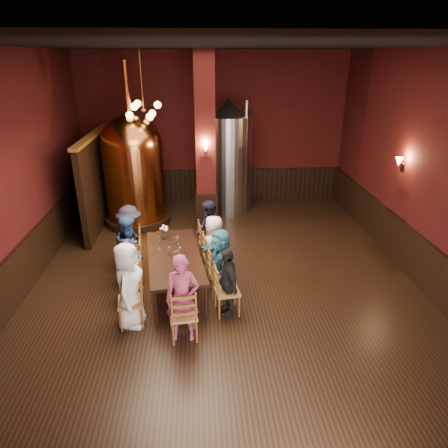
{
  "coord_description": "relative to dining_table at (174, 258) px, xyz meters",
  "views": [
    {
      "loc": [
        -0.47,
        -7.31,
        4.38
      ],
      "look_at": [
        0.01,
        0.2,
        1.16
      ],
      "focal_mm": 32.0,
      "sensor_mm": 36.0,
      "label": 1
    }
  ],
  "objects": [
    {
      "name": "column",
      "position": [
        0.7,
        3.13,
        1.56
      ],
      "size": [
        0.58,
        0.58,
        4.5
      ],
      "primitive_type": "cube",
      "color": "#430E10",
      "rests_on": "ground"
    },
    {
      "name": "wine_glass_1",
      "position": [
        0.13,
        0.03,
        0.15
      ],
      "size": [
        0.07,
        0.07,
        0.17
      ],
      "primitive_type": null,
      "color": "white",
      "rests_on": "dining_table"
    },
    {
      "name": "chair_1",
      "position": [
        -0.8,
        -0.44,
        -0.23
      ],
      "size": [
        0.52,
        0.52,
        0.92
      ],
      "primitive_type": null,
      "rotation": [
        0.0,
        0.0,
        -1.43
      ],
      "color": "brown",
      "rests_on": "ground"
    },
    {
      "name": "wine_glass_2",
      "position": [
        -0.3,
        0.28,
        0.15
      ],
      "size": [
        0.07,
        0.07,
        0.17
      ],
      "primitive_type": null,
      "color": "white",
      "rests_on": "dining_table"
    },
    {
      "name": "person_6",
      "position": [
        0.8,
        0.44,
        -0.0
      ],
      "size": [
        0.52,
        0.72,
        1.37
      ],
      "primitive_type": "imported",
      "rotation": [
        0.0,
        0.0,
        4.57
      ],
      "color": "white",
      "rests_on": "ground"
    },
    {
      "name": "wine_glass_0",
      "position": [
        0.12,
        -0.37,
        0.15
      ],
      "size": [
        0.07,
        0.07,
        0.17
      ],
      "primitive_type": null,
      "color": "white",
      "rests_on": "dining_table"
    },
    {
      "name": "chair_2",
      "position": [
        -0.89,
        0.21,
        -0.23
      ],
      "size": [
        0.52,
        0.52,
        0.92
      ],
      "primitive_type": null,
      "rotation": [
        0.0,
        0.0,
        -1.43
      ],
      "color": "brown",
      "rests_on": "ground"
    },
    {
      "name": "chair_8",
      "position": [
        0.21,
        -1.54,
        -0.23
      ],
      "size": [
        0.52,
        0.52,
        0.92
      ],
      "primitive_type": null,
      "rotation": [
        0.0,
        0.0,
        3.28
      ],
      "color": "brown",
      "rests_on": "ground"
    },
    {
      "name": "chair_7",
      "position": [
        0.71,
        1.11,
        -0.23
      ],
      "size": [
        0.52,
        0.52,
        0.92
      ],
      "primitive_type": null,
      "rotation": [
        0.0,
        0.0,
        1.71
      ],
      "color": "brown",
      "rests_on": "ground"
    },
    {
      "name": "sconce_column",
      "position": [
        0.7,
        2.83,
        1.51
      ],
      "size": [
        0.2,
        0.2,
        0.36
      ],
      "primitive_type": null,
      "rotation": [
        0.0,
        0.0,
        3.14
      ],
      "color": "black",
      "rests_on": "column"
    },
    {
      "name": "chair_0",
      "position": [
        -0.71,
        -1.11,
        -0.23
      ],
      "size": [
        0.52,
        0.52,
        0.92
      ],
      "primitive_type": null,
      "rotation": [
        0.0,
        0.0,
        -1.43
      ],
      "color": "brown",
      "rests_on": "ground"
    },
    {
      "name": "wainscot_right",
      "position": [
        4.96,
        0.33,
        -0.19
      ],
      "size": [
        0.08,
        9.9,
        1.0
      ],
      "primitive_type": "cube",
      "color": "black",
      "rests_on": "ground"
    },
    {
      "name": "chair_5",
      "position": [
        0.89,
        -0.21,
        -0.23
      ],
      "size": [
        0.52,
        0.52,
        0.92
      ],
      "primitive_type": null,
      "rotation": [
        0.0,
        0.0,
        1.71
      ],
      "color": "brown",
      "rests_on": "ground"
    },
    {
      "name": "dining_table",
      "position": [
        0.0,
        0.0,
        0.0
      ],
      "size": [
        1.32,
        2.51,
        0.75
      ],
      "rotation": [
        0.0,
        0.0,
        0.14
      ],
      "color": "black",
      "rests_on": "ground"
    },
    {
      "name": "wainscot_back",
      "position": [
        1.0,
        5.29,
        -0.19
      ],
      "size": [
        7.9,
        0.08,
        1.0
      ],
      "primitive_type": "cube",
      "color": "black",
      "rests_on": "ground"
    },
    {
      "name": "sconce_wall",
      "position": [
        4.9,
        1.13,
        1.51
      ],
      "size": [
        0.2,
        0.2,
        0.36
      ],
      "primitive_type": null,
      "rotation": [
        0.0,
        0.0,
        1.57
      ],
      "color": "black",
      "rests_on": "room"
    },
    {
      "name": "wine_glass_4",
      "position": [
        0.05,
        0.5,
        0.15
      ],
      "size": [
        0.07,
        0.07,
        0.17
      ],
      "primitive_type": null,
      "color": "white",
      "rests_on": "dining_table"
    },
    {
      "name": "steel_vessel",
      "position": [
        1.38,
        4.34,
        0.94
      ],
      "size": [
        1.67,
        1.67,
        3.25
      ],
      "rotation": [
        0.0,
        0.0,
        -0.29
      ],
      "color": "#B2B2B7",
      "rests_on": "ground"
    },
    {
      "name": "person_3",
      "position": [
        -0.98,
        0.88,
        0.05
      ],
      "size": [
        0.61,
        0.98,
        1.47
      ],
      "primitive_type": "imported",
      "rotation": [
        0.0,
        0.0,
        1.5
      ],
      "color": "black",
      "rests_on": "ground"
    },
    {
      "name": "person_0",
      "position": [
        -0.71,
        -1.11,
        0.09
      ],
      "size": [
        0.59,
        0.82,
        1.55
      ],
      "primitive_type": "imported",
      "rotation": [
        0.0,
        0.0,
        1.43
      ],
      "color": "white",
      "rests_on": "ground"
    },
    {
      "name": "room",
      "position": [
        1.0,
        0.33,
        1.56
      ],
      "size": [
        10.0,
        10.02,
        4.5
      ],
      "color": "black",
      "rests_on": "ground"
    },
    {
      "name": "chair_6",
      "position": [
        0.8,
        0.44,
        -0.23
      ],
      "size": [
        0.52,
        0.52,
        0.92
      ],
      "primitive_type": null,
      "rotation": [
        0.0,
        0.0,
        1.71
      ],
      "color": "brown",
      "rests_on": "ground"
    },
    {
      "name": "pendant_cluster",
      "position": [
        -0.8,
        3.23,
        2.41
      ],
      "size": [
        0.9,
        0.9,
        1.7
      ],
      "primitive_type": null,
      "color": "#A57226",
      "rests_on": "room"
    },
    {
      "name": "person_7",
      "position": [
        0.71,
        1.11,
        0.04
      ],
      "size": [
        0.44,
        0.74,
        1.45
      ],
      "primitive_type": "imported",
      "rotation": [
        0.0,
        0.0,
        4.85
      ],
      "color": "black",
      "rests_on": "ground"
    },
    {
      "name": "partition",
      "position": [
        -2.2,
        3.53,
        0.51
      ],
      "size": [
        0.22,
        3.5,
        2.4
      ],
      "primitive_type": "cube",
      "color": "black",
      "rests_on": "ground"
    },
    {
      "name": "person_1",
      "position": [
        -0.8,
        -0.44,
        -0.05
      ],
      "size": [
        0.36,
        0.5,
        1.28
      ],
      "primitive_type": "imported",
      "rotation": [
        0.0,
        0.0,
        1.69
      ],
      "color": "#AE1D40",
      "rests_on": "ground"
    },
    {
      "name": "wine_glass_3",
      "position": [
        -0.09,
        0.01,
        0.15
      ],
      "size": [
        0.07,
        0.07,
        0.17
      ],
      "primitive_type": null,
      "color": "white",
      "rests_on": "dining_table"
    },
    {
      "name": "wainscot_left",
      "position": [
        -2.96,
        0.33,
        -0.19
      ],
      "size": [
        0.08,
        9.9,
        1.0
      ],
      "primitive_type": "cube",
      "color": "black",
      "rests_on": "ground"
    },
    {
      "name": "copper_kettle",
      "position": [
        -1.22,
        3.54,
        0.86
      ],
      "size": [
        1.79,
        1.79,
        4.24
      ],
      "rotation": [
        0.0,
        0.0,
        0.03
      ],
      "color": "black",
      "rests_on": "ground"
    },
    {
      "name": "person_2",
      "position": [
        -0.89,
        0.21,
        0.06
      ],
      "size": [
        0.44,
        0.77,
        1.5
      ],
      "primitive_type": "imported",
      "rotation": [
        0.0,
        0.0,
        1.45
      ],
      "color": "navy",
      "rests_on": "ground"
    },
    {
      "name": "wine_glass_5",
      "position": [
        -0.34,
        0.52,
        0.15
      ],
      "size": [
        0.07,
        0.07,
        0.17
      ],
      "primitive_type": null,
      "color": "white",
      "rests_on": "dining_table"
    },
    {
      "name": "person_5",
      "position": [
        0.89,
        -0.21,
        -0.0
      ],
      "size": [
        0.77,
        1.33,
        1.37
      ],
      "primitive_type": "imported",
      "rotation": [
        0.0,
        0.0,
        5.02
      ],
      "color": "teal",
      "rests_on": "ground"
    },
    {
      "name": "wine_glass_6",
      "position": [
        -0.03,
        0.41,
        0.15
      ],
      "size": [
        0.07,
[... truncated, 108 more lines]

